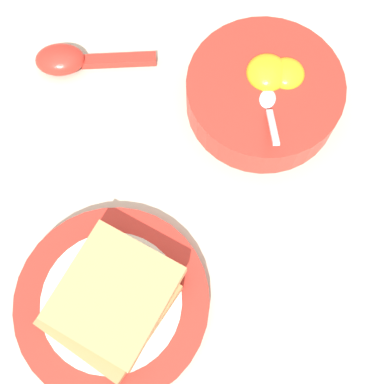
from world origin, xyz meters
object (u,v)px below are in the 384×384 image
Objects in this scene: toast_plate at (112,302)px; soup_spoon at (71,60)px; egg_bowl at (264,93)px; toast_sandwich at (112,300)px.

toast_plate is 1.37× the size of soup_spoon.
soup_spoon is at bearing -153.31° from toast_plate.
egg_bowl is 0.89× the size of toast_plate.
soup_spoon is (-0.26, -0.13, 0.00)m from toast_plate.
soup_spoon is at bearing -152.74° from toast_sandwich.
toast_sandwich reaches higher than toast_plate.
toast_plate is 0.29m from soup_spoon.
toast_sandwich is 0.29m from soup_spoon.
toast_plate is at bearing -90.69° from toast_sandwich.
egg_bowl is 1.22× the size of soup_spoon.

